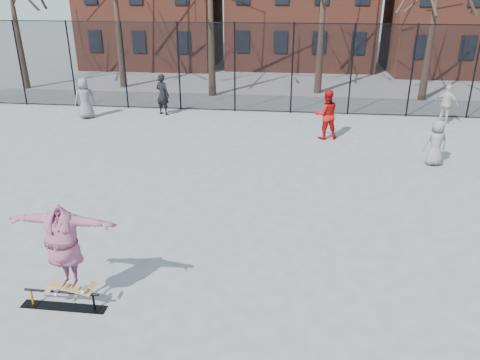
# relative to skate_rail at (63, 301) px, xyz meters

# --- Properties ---
(ground) EXTENTS (100.00, 100.00, 0.00)m
(ground) POSITION_rel_skate_rail_xyz_m (2.66, 1.72, -0.14)
(ground) COLOR slate
(skate_rail) EXTENTS (1.61, 0.25, 0.36)m
(skate_rail) POSITION_rel_skate_rail_xyz_m (0.00, 0.00, 0.00)
(skate_rail) COLOR black
(skate_rail) RESTS_ON ground
(skateboard) EXTENTS (0.84, 0.20, 0.10)m
(skateboard) POSITION_rel_skate_rail_xyz_m (0.20, 0.00, 0.27)
(skateboard) COLOR #A06C40
(skateboard) RESTS_ON skate_rail
(skater) EXTENTS (1.96, 0.56, 1.59)m
(skater) POSITION_rel_skate_rail_xyz_m (0.20, 0.00, 1.11)
(skater) COLOR #49398F
(skater) RESTS_ON skateboard
(bystander_grey) EXTENTS (1.04, 0.96, 1.78)m
(bystander_grey) POSITION_rel_skate_rail_xyz_m (-5.12, 12.67, 0.75)
(bystander_grey) COLOR slate
(bystander_grey) RESTS_ON ground
(bystander_black) EXTENTS (0.79, 0.67, 1.84)m
(bystander_black) POSITION_rel_skate_rail_xyz_m (-1.90, 13.72, 0.78)
(bystander_black) COLOR black
(bystander_black) RESTS_ON ground
(bystander_red) EXTENTS (1.06, 0.90, 1.89)m
(bystander_red) POSITION_rel_skate_rail_xyz_m (5.26, 10.96, 0.81)
(bystander_red) COLOR #A90F0E
(bystander_red) RESTS_ON ground
(bystander_white) EXTENTS (1.04, 0.90, 1.67)m
(bystander_white) POSITION_rel_skate_rail_xyz_m (10.42, 13.72, 0.70)
(bystander_white) COLOR #B9B5AC
(bystander_white) RESTS_ON ground
(bystander_extra) EXTENTS (0.83, 0.62, 1.52)m
(bystander_extra) POSITION_rel_skate_rail_xyz_m (8.68, 8.50, 0.62)
(bystander_extra) COLOR slate
(bystander_extra) RESTS_ON ground
(fence) EXTENTS (34.03, 0.07, 4.00)m
(fence) POSITION_rel_skate_rail_xyz_m (2.64, 14.72, 1.92)
(fence) COLOR black
(fence) RESTS_ON ground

